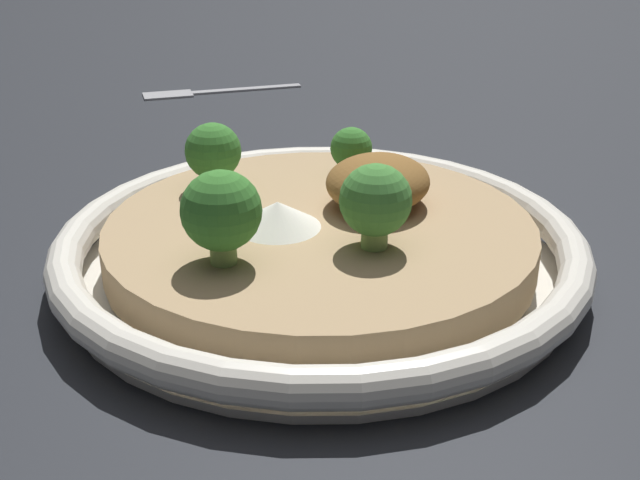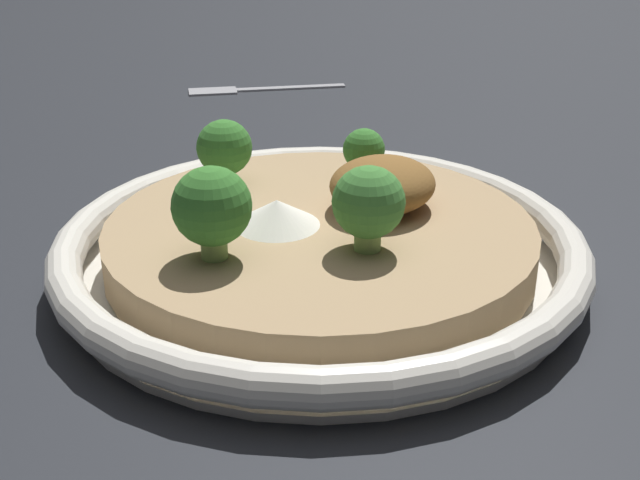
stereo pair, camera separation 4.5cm
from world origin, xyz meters
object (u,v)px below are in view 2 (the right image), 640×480
at_px(risotto_bowl, 320,246).
at_px(broccoli_back, 369,204).
at_px(broccoli_front_right, 212,208).
at_px(broccoli_left, 364,151).
at_px(broccoli_front_left, 224,149).
at_px(fork_utensil, 250,89).

height_order(risotto_bowl, broccoli_back, broccoli_back).
height_order(broccoli_front_right, broccoli_left, broccoli_front_right).
xyz_separation_m(risotto_bowl, broccoli_front_left, (-0.02, -0.08, 0.04)).
bearing_deg(fork_utensil, broccoli_back, 92.11).
bearing_deg(broccoli_left, broccoli_front_left, -49.09).
xyz_separation_m(broccoli_front_right, broccoli_front_left, (-0.08, -0.06, -0.00)).
bearing_deg(fork_utensil, broccoli_front_right, 82.22).
height_order(risotto_bowl, broccoli_front_left, broccoli_front_left).
relative_size(broccoli_front_right, fork_utensil, 0.37).
distance_m(broccoli_front_right, fork_utensil, 0.46).
xyz_separation_m(broccoli_front_right, fork_utensil, (-0.37, -0.27, -0.06)).
bearing_deg(risotto_bowl, broccoli_front_right, -16.32).
distance_m(broccoli_back, fork_utensil, 0.46).
height_order(broccoli_back, broccoli_front_right, broccoli_front_right).
relative_size(broccoli_front_left, fork_utensil, 0.32).
xyz_separation_m(broccoli_front_left, broccoli_left, (-0.06, 0.07, -0.01)).
distance_m(risotto_bowl, broccoli_back, 0.06).
bearing_deg(broccoli_front_left, broccoli_front_right, 36.50).
relative_size(risotto_bowl, broccoli_back, 6.64).
xyz_separation_m(risotto_bowl, fork_utensil, (-0.30, -0.29, -0.01)).
xyz_separation_m(risotto_bowl, broccoli_left, (-0.07, -0.02, 0.03)).
bearing_deg(fork_utensil, broccoli_left, 96.20).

